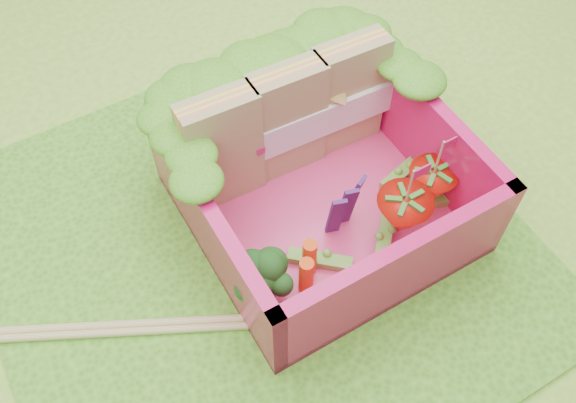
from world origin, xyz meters
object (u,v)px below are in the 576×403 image
(bento_box, at_px, (323,182))
(sandwich_stack, at_px, (288,121))
(strawberry_right, at_px, (430,186))
(strawberry_left, at_px, (402,216))
(chopsticks, at_px, (81,330))
(broccoli, at_px, (262,280))

(bento_box, xyz_separation_m, sandwich_stack, (0.00, 0.35, 0.11))
(strawberry_right, bearing_deg, strawberry_left, -161.18)
(bento_box, distance_m, strawberry_right, 0.57)
(strawberry_left, bearing_deg, sandwich_stack, 110.56)
(sandwich_stack, height_order, strawberry_left, sandwich_stack)
(strawberry_right, distance_m, chopsticks, 1.86)
(sandwich_stack, bearing_deg, bento_box, -90.74)
(sandwich_stack, xyz_separation_m, strawberry_right, (0.50, -0.60, -0.20))
(sandwich_stack, distance_m, chopsticks, 1.43)
(chopsticks, bearing_deg, strawberry_left, -11.38)
(broccoli, xyz_separation_m, chopsticks, (-0.82, 0.30, -0.22))
(strawberry_left, bearing_deg, chopsticks, 168.62)
(strawberry_left, relative_size, chopsticks, 0.29)
(strawberry_left, distance_m, chopsticks, 1.63)
(sandwich_stack, bearing_deg, chopsticks, -164.90)
(strawberry_right, bearing_deg, broccoli, -176.62)
(broccoli, bearing_deg, bento_box, 30.71)
(bento_box, xyz_separation_m, chopsticks, (-1.33, -0.01, -0.25))
(broccoli, bearing_deg, sandwich_stack, 51.64)
(strawberry_right, bearing_deg, chopsticks, 172.58)
(strawberry_left, distance_m, strawberry_right, 0.25)
(strawberry_right, relative_size, chopsticks, 0.27)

